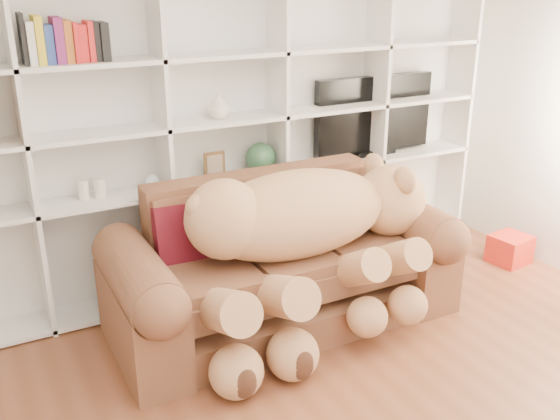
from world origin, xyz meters
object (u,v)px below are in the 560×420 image
teddy_bear (305,234)px  tv (373,116)px  sofa (282,270)px  gift_box (510,249)px

teddy_bear → tv: tv is taller
sofa → teddy_bear: size_ratio=1.21×
teddy_bear → gift_box: size_ratio=6.52×
sofa → teddy_bear: (0.07, -0.20, 0.33)m
sofa → teddy_bear: bearing=-71.3°
sofa → teddy_bear: teddy_bear is taller
sofa → tv: bearing=30.0°
sofa → gift_box: sofa is taller
gift_box → tv: bearing=138.4°
teddy_bear → gift_box: bearing=-0.0°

